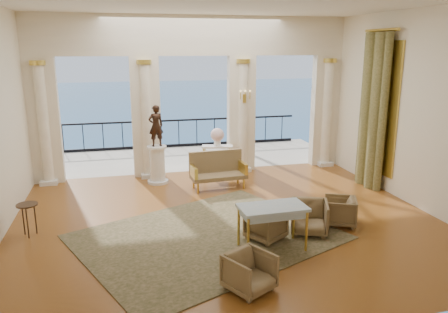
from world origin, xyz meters
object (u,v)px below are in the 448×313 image
object	(u,v)px
settee	(217,170)
statue	(156,126)
armchair_d	(266,223)
side_table	(27,209)
armchair_a	(250,271)
armchair_c	(340,210)
pedestal	(157,165)
armchair_b	(309,216)
game_table	(273,211)
console_table	(217,150)

from	to	relation	value
settee	statue	size ratio (longest dim) A/B	1.34
armchair_d	side_table	xyz separation A→B (m)	(-4.50, 1.27, 0.24)
armchair_a	armchair_c	xyz separation A→B (m)	(2.60, 2.02, -0.01)
armchair_c	side_table	distance (m)	6.33
armchair_a	pedestal	size ratio (longest dim) A/B	0.64
armchair_b	side_table	world-z (taller)	armchair_b
armchair_d	pedestal	xyz separation A→B (m)	(-1.70, 4.15, 0.17)
armchair_a	armchair_d	xyz separation A→B (m)	(0.85, 1.70, -0.01)
settee	side_table	bearing A→B (deg)	-157.68
game_table	side_table	size ratio (longest dim) A/B	1.88
statue	settee	bearing A→B (deg)	140.53
armchair_a	armchair_b	world-z (taller)	armchair_b
armchair_a	console_table	size ratio (longest dim) A/B	0.71
armchair_c	settee	bearing A→B (deg)	-122.63
armchair_d	statue	xyz separation A→B (m)	(-1.70, 4.15, 1.27)
statue	game_table	bearing A→B (deg)	96.74
pedestal	side_table	size ratio (longest dim) A/B	1.58
armchair_d	settee	world-z (taller)	settee
armchair_c	pedestal	size ratio (longest dim) A/B	0.62
armchair_b	game_table	world-z (taller)	game_table
armchair_c	game_table	distance (m)	1.98
armchair_c	game_table	size ratio (longest dim) A/B	0.52
armchair_a	pedestal	distance (m)	5.91
armchair_b	pedestal	xyz separation A→B (m)	(-2.63, 4.08, 0.13)
armchair_a	statue	xyz separation A→B (m)	(-0.85, 5.85, 1.26)
pedestal	armchair_b	bearing A→B (deg)	-57.14
game_table	armchair_a	bearing A→B (deg)	-124.57
armchair_a	settee	world-z (taller)	settee
statue	side_table	size ratio (longest dim) A/B	1.68
statue	armchair_b	bearing A→B (deg)	109.61
settee	game_table	world-z (taller)	settee
armchair_c	armchair_d	bearing A→B (deg)	-54.32
game_table	side_table	bearing A→B (deg)	157.42
console_table	side_table	world-z (taller)	console_table
statue	armchair_a	bearing A→B (deg)	84.99
armchair_c	armchair_d	world-z (taller)	armchair_d
armchair_c	pedestal	distance (m)	5.16
settee	game_table	size ratio (longest dim) A/B	1.20
game_table	console_table	bearing A→B (deg)	86.74
armchair_b	armchair_a	bearing A→B (deg)	-113.37
game_table	console_table	distance (m)	5.08
armchair_a	side_table	size ratio (longest dim) A/B	1.01
armchair_c	pedestal	xyz separation A→B (m)	(-3.45, 3.83, 0.18)
armchair_d	pedestal	bearing A→B (deg)	-10.00
armchair_b	armchair_d	distance (m)	0.94
side_table	armchair_b	bearing A→B (deg)	-12.45
game_table	pedestal	distance (m)	4.88
armchair_b	statue	xyz separation A→B (m)	(-2.63, 4.08, 1.23)
pedestal	statue	distance (m)	1.10
statue	pedestal	bearing A→B (deg)	180.00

